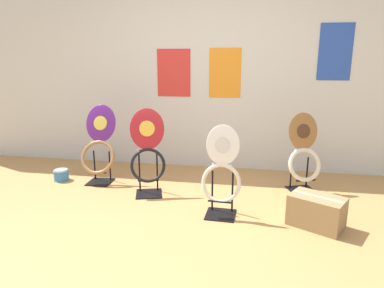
# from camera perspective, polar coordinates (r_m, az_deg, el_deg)

# --- Properties ---
(ground_plane) EXTENTS (14.00, 14.00, 0.00)m
(ground_plane) POSITION_cam_1_polar(r_m,az_deg,el_deg) (2.88, -3.58, -16.32)
(ground_plane) COLOR #B7844C
(wall_back) EXTENTS (8.00, 0.07, 2.60)m
(wall_back) POSITION_cam_1_polar(r_m,az_deg,el_deg) (4.56, 2.48, 12.12)
(wall_back) COLOR silver
(wall_back) RESTS_ON ground_plane
(toilet_seat_display_purple_note) EXTENTS (0.42, 0.37, 0.92)m
(toilet_seat_display_purple_note) POSITION_cam_1_polar(r_m,az_deg,el_deg) (4.21, -15.21, -0.37)
(toilet_seat_display_purple_note) COLOR black
(toilet_seat_display_purple_note) RESTS_ON ground_plane
(toilet_seat_display_woodgrain) EXTENTS (0.42, 0.36, 0.88)m
(toilet_seat_display_woodgrain) POSITION_cam_1_polar(r_m,az_deg,el_deg) (3.99, 18.13, -1.92)
(toilet_seat_display_woodgrain) COLOR black
(toilet_seat_display_woodgrain) RESTS_ON ground_plane
(toilet_seat_display_crimson_swirl) EXTENTS (0.46, 0.43, 0.93)m
(toilet_seat_display_crimson_swirl) POSITION_cam_1_polar(r_m,az_deg,el_deg) (3.74, -7.40, -1.38)
(toilet_seat_display_crimson_swirl) COLOR black
(toilet_seat_display_crimson_swirl) RESTS_ON ground_plane
(toilet_seat_display_white_plain) EXTENTS (0.38, 0.29, 0.87)m
(toilet_seat_display_white_plain) POSITION_cam_1_polar(r_m,az_deg,el_deg) (3.20, 4.95, -5.10)
(toilet_seat_display_white_plain) COLOR black
(toilet_seat_display_white_plain) RESTS_ON ground_plane
(paint_can) EXTENTS (0.18, 0.18, 0.14)m
(paint_can) POSITION_cam_1_polar(r_m,az_deg,el_deg) (4.51, -20.98, -4.76)
(paint_can) COLOR teal
(paint_can) RESTS_ON ground_plane
(storage_box) EXTENTS (0.53, 0.47, 0.28)m
(storage_box) POSITION_cam_1_polar(r_m,az_deg,el_deg) (3.28, 20.03, -10.50)
(storage_box) COLOR #93754C
(storage_box) RESTS_ON ground_plane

